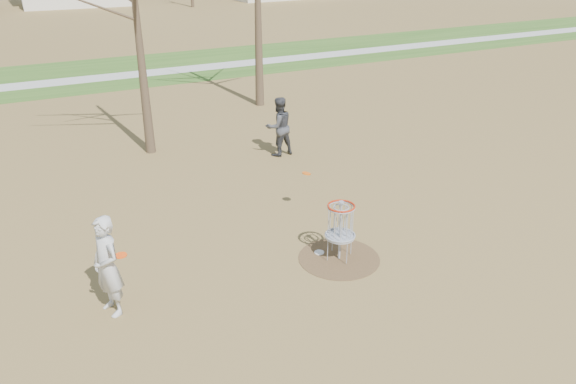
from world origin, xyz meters
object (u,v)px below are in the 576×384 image
object	(u,v)px
player_standing	(107,266)
disc_golf_basket	(341,222)
disc_grounded	(319,252)
player_throwing	(279,127)

from	to	relation	value
player_standing	disc_golf_basket	distance (m)	4.81
disc_grounded	disc_golf_basket	xyz separation A→B (m)	(0.28, -0.39, 0.89)
player_standing	player_throwing	bearing A→B (deg)	114.30
player_throwing	disc_grounded	world-z (taller)	player_throwing
player_throwing	disc_golf_basket	distance (m)	6.58
player_throwing	disc_golf_basket	bearing A→B (deg)	71.07
disc_golf_basket	player_standing	bearing A→B (deg)	176.40
player_standing	player_throwing	world-z (taller)	player_standing
player_throwing	player_standing	bearing A→B (deg)	38.82
disc_grounded	disc_golf_basket	size ratio (longest dim) A/B	0.16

